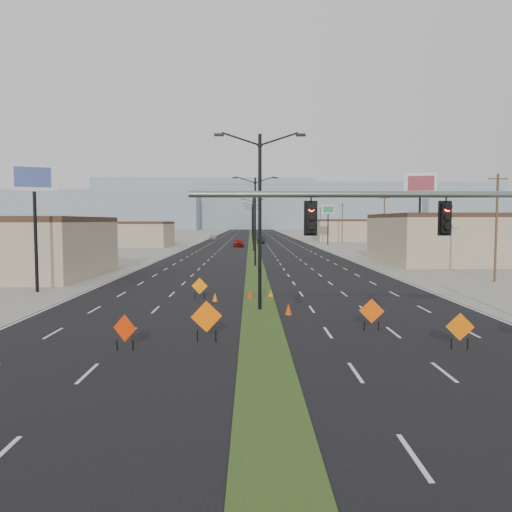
{
  "coord_description": "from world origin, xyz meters",
  "views": [
    {
      "loc": [
        -0.53,
        -16.42,
        5.13
      ],
      "look_at": [
        -0.23,
        10.79,
        3.2
      ],
      "focal_mm": 35.0,
      "sensor_mm": 36.0,
      "label": 1
    }
  ],
  "objects_px": {
    "car_left": "(238,243)",
    "construction_sign_2": "(200,287)",
    "pole_sign_east_near": "(420,190)",
    "cone_3": "(250,295)",
    "streetlight_3": "(253,219)",
    "construction_sign_1": "(206,318)",
    "car_mid": "(262,240)",
    "pole_sign_east_far": "(328,213)",
    "streetlight_4": "(252,220)",
    "streetlight_1": "(255,218)",
    "streetlight_0": "(260,216)",
    "cone_2": "(271,293)",
    "signal_mast": "(495,230)",
    "construction_sign_4": "(460,328)",
    "streetlight_2": "(254,219)",
    "construction_sign_0": "(125,330)",
    "cone_0": "(215,297)",
    "streetlight_6": "(252,220)",
    "car_far": "(213,237)",
    "cone_1": "(288,309)",
    "construction_sign_3": "(372,312)",
    "streetlight_5": "(252,220)",
    "pole_sign_west": "(34,187)"
  },
  "relations": [
    {
      "from": "car_left",
      "to": "construction_sign_2",
      "type": "xyz_separation_m",
      "value": [
        -0.93,
        -65.8,
        0.04
      ]
    },
    {
      "from": "pole_sign_east_near",
      "to": "cone_3",
      "type": "bearing_deg",
      "value": -116.37
    },
    {
      "from": "streetlight_3",
      "to": "construction_sign_1",
      "type": "distance_m",
      "value": 91.83
    },
    {
      "from": "car_mid",
      "to": "pole_sign_east_far",
      "type": "height_order",
      "value": "pole_sign_east_far"
    },
    {
      "from": "streetlight_4",
      "to": "streetlight_3",
      "type": "bearing_deg",
      "value": -90.0
    },
    {
      "from": "streetlight_1",
      "to": "streetlight_4",
      "type": "height_order",
      "value": "same"
    },
    {
      "from": "streetlight_0",
      "to": "cone_2",
      "type": "relative_size",
      "value": 17.18
    },
    {
      "from": "construction_sign_1",
      "to": "cone_3",
      "type": "relative_size",
      "value": 2.98
    },
    {
      "from": "car_mid",
      "to": "signal_mast",
      "type": "bearing_deg",
      "value": -81.44
    },
    {
      "from": "car_mid",
      "to": "construction_sign_4",
      "type": "distance_m",
      "value": 94.12
    },
    {
      "from": "car_left",
      "to": "streetlight_2",
      "type": "bearing_deg",
      "value": -84.3
    },
    {
      "from": "construction_sign_0",
      "to": "pole_sign_east_near",
      "type": "xyz_separation_m",
      "value": [
        22.96,
        33.54,
        7.52
      ]
    },
    {
      "from": "signal_mast",
      "to": "car_mid",
      "type": "bearing_deg",
      "value": 93.95
    },
    {
      "from": "streetlight_0",
      "to": "construction_sign_1",
      "type": "relative_size",
      "value": 5.64
    },
    {
      "from": "streetlight_0",
      "to": "construction_sign_2",
      "type": "bearing_deg",
      "value": 134.8
    },
    {
      "from": "signal_mast",
      "to": "cone_0",
      "type": "bearing_deg",
      "value": 131.21
    },
    {
      "from": "streetlight_0",
      "to": "streetlight_6",
      "type": "relative_size",
      "value": 1.0
    },
    {
      "from": "streetlight_0",
      "to": "streetlight_2",
      "type": "relative_size",
      "value": 1.0
    },
    {
      "from": "signal_mast",
      "to": "car_left",
      "type": "height_order",
      "value": "signal_mast"
    },
    {
      "from": "cone_0",
      "to": "cone_2",
      "type": "bearing_deg",
      "value": 26.01
    },
    {
      "from": "streetlight_2",
      "to": "car_far",
      "type": "bearing_deg",
      "value": 102.02
    },
    {
      "from": "streetlight_0",
      "to": "cone_1",
      "type": "relative_size",
      "value": 15.54
    },
    {
      "from": "streetlight_1",
      "to": "cone_2",
      "type": "xyz_separation_m",
      "value": [
        0.83,
        -23.27,
        -5.13
      ]
    },
    {
      "from": "pole_sign_east_far",
      "to": "streetlight_2",
      "type": "bearing_deg",
      "value": -113.65
    },
    {
      "from": "car_left",
      "to": "cone_2",
      "type": "distance_m",
      "value": 65.07
    },
    {
      "from": "streetlight_0",
      "to": "construction_sign_3",
      "type": "xyz_separation_m",
      "value": [
        5.09,
        -5.62,
        -4.53
      ]
    },
    {
      "from": "streetlight_1",
      "to": "car_far",
      "type": "bearing_deg",
      "value": 97.77
    },
    {
      "from": "streetlight_1",
      "to": "streetlight_6",
      "type": "relative_size",
      "value": 1.0
    },
    {
      "from": "cone_0",
      "to": "construction_sign_4",
      "type": "bearing_deg",
      "value": -48.5
    },
    {
      "from": "streetlight_2",
      "to": "construction_sign_0",
      "type": "distance_m",
      "value": 65.39
    },
    {
      "from": "streetlight_0",
      "to": "streetlight_5",
      "type": "relative_size",
      "value": 1.0
    },
    {
      "from": "cone_1",
      "to": "pole_sign_east_near",
      "type": "distance_m",
      "value": 31.66
    },
    {
      "from": "car_mid",
      "to": "streetlight_1",
      "type": "bearing_deg",
      "value": -87.4
    },
    {
      "from": "cone_2",
      "to": "construction_sign_1",
      "type": "bearing_deg",
      "value": -104.52
    },
    {
      "from": "streetlight_2",
      "to": "pole_sign_east_far",
      "type": "relative_size",
      "value": 1.19
    },
    {
      "from": "construction_sign_1",
      "to": "streetlight_4",
      "type": "bearing_deg",
      "value": 73.91
    },
    {
      "from": "car_mid",
      "to": "pole_sign_east_near",
      "type": "xyz_separation_m",
      "value": [
        15.47,
        -60.4,
        7.61
      ]
    },
    {
      "from": "streetlight_6",
      "to": "construction_sign_3",
      "type": "distance_m",
      "value": 173.75
    },
    {
      "from": "streetlight_3",
      "to": "pole_sign_east_near",
      "type": "xyz_separation_m",
      "value": [
        17.47,
        -59.46,
        2.94
      ]
    },
    {
      "from": "signal_mast",
      "to": "construction_sign_2",
      "type": "xyz_separation_m",
      "value": [
        -12.41,
        13.89,
        -3.97
      ]
    },
    {
      "from": "streetlight_1",
      "to": "cone_3",
      "type": "height_order",
      "value": "streetlight_1"
    },
    {
      "from": "streetlight_0",
      "to": "construction_sign_1",
      "type": "height_order",
      "value": "streetlight_0"
    },
    {
      "from": "car_mid",
      "to": "construction_sign_3",
      "type": "relative_size",
      "value": 3.01
    },
    {
      "from": "construction_sign_3",
      "to": "streetlight_0",
      "type": "bearing_deg",
      "value": 145.31
    },
    {
      "from": "streetlight_5",
      "to": "construction_sign_1",
      "type": "xyz_separation_m",
      "value": [
        -2.39,
        -147.7,
        -4.37
      ]
    },
    {
      "from": "streetlight_4",
      "to": "streetlight_6",
      "type": "xyz_separation_m",
      "value": [
        0.0,
        56.0,
        0.0
      ]
    },
    {
      "from": "car_mid",
      "to": "streetlight_0",
      "type": "bearing_deg",
      "value": -86.74
    },
    {
      "from": "construction_sign_0",
      "to": "construction_sign_4",
      "type": "relative_size",
      "value": 0.97
    },
    {
      "from": "cone_0",
      "to": "cone_3",
      "type": "xyz_separation_m",
      "value": [
        2.22,
        1.04,
        0.01
      ]
    },
    {
      "from": "streetlight_4",
      "to": "pole_sign_west",
      "type": "distance_m",
      "value": 105.73
    }
  ]
}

